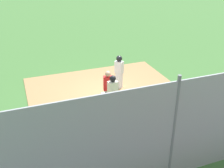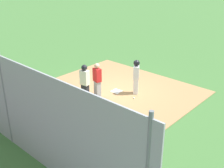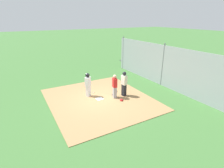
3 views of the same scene
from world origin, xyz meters
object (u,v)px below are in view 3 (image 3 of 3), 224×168
home_plate (100,99)px  baseball (94,92)px  catcher_mask (121,100)px  baseball_bat (115,93)px  catcher (115,86)px  parked_car_red (193,69)px  runner (88,83)px  umpire (124,83)px

home_plate → baseball: bearing=-2.8°
catcher_mask → baseball_bat: bearing=-9.8°
home_plate → catcher: 1.34m
home_plate → baseball: 1.12m
catcher → parked_car_red: bearing=-160.2°
catcher → parked_car_red: catcher is taller
catcher → runner: runner is taller
home_plate → parked_car_red: 10.10m
catcher → umpire: bearing=-169.3°
runner → catcher_mask: size_ratio=6.96×
home_plate → umpire: (-0.35, -1.72, 0.91)m
catcher → baseball: catcher is taller
home_plate → catcher_mask: 1.49m
runner → home_plate: bearing=-4.5°
catcher → catcher_mask: (-0.66, -0.13, -0.79)m
home_plate → catcher_mask: size_ratio=1.83×
runner → baseball: runner is taller
umpire → runner: bearing=-34.2°
umpire → catcher_mask: size_ratio=7.27×
baseball_bat → baseball: size_ratio=10.51×
catcher → baseball: 1.88m
parked_car_red → baseball: bearing=-95.5°
runner → umpire: bearing=27.6°
catcher → catcher_mask: size_ratio=6.81×
catcher_mask → parked_car_red: bearing=-80.7°
baseball_bat → parked_car_red: (0.19, -8.72, 0.55)m
umpire → home_plate: bearing=-17.9°
baseball_bat → baseball: 1.53m
umpire → runner: 2.47m
home_plate → catcher_mask: (-0.96, -1.13, 0.05)m
catcher → runner: bearing=-21.9°
baseball → home_plate: bearing=177.2°
catcher → home_plate: bearing=-1.6°
umpire → parked_car_red: (0.85, -8.35, -0.34)m
parked_car_red → baseball_bat: bearing=-90.7°
home_plate → parked_car_red: (0.50, -10.07, 0.57)m
catcher → catcher_mask: 1.04m
baseball_bat → baseball: bearing=-64.3°
runner → catcher_mask: 2.54m
home_plate → umpire: umpire is taller
runner → catcher_mask: (-1.76, -1.60, -0.90)m
baseball_bat → catcher_mask: (-1.27, 0.22, 0.03)m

